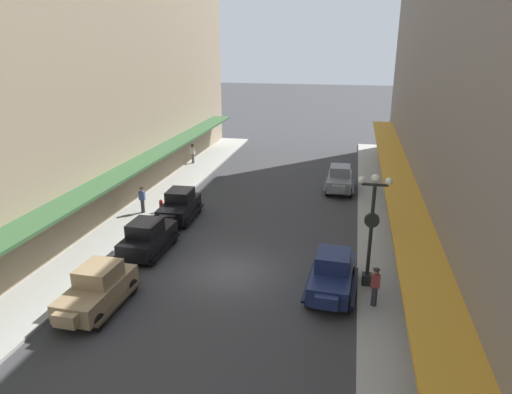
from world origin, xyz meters
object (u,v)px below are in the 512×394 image
Objects in this scene: parked_car_2 at (148,236)px; fire_hydrant at (161,205)px; parked_car_3 at (179,205)px; pedestrian_1 at (375,287)px; parked_car_0 at (332,273)px; pedestrian_0 at (193,154)px; parked_car_1 at (97,288)px; pedestrian_2 at (142,200)px; lamp_post_with_clock at (371,226)px; parked_car_4 at (340,178)px.

fire_hydrant is at bearing 106.55° from parked_car_2.
parked_car_2 and parked_car_3 have the same top height.
parked_car_2 is 11.77m from pedestrian_1.
parked_car_0 reaches higher than pedestrian_0.
parked_car_1 is at bearing -160.99° from parked_car_0.
pedestrian_1 is 1.00× the size of pedestrian_2.
parked_car_3 is 13.94m from pedestrian_1.
pedestrian_2 is (-2.91, 10.41, 0.07)m from parked_car_1.
pedestrian_0 is at bearing 102.01° from parked_car_2.
lamp_post_with_clock is (1.53, 0.82, 2.04)m from parked_car_0.
lamp_post_with_clock is at bearing 98.58° from pedestrian_1.
pedestrian_1 is at bearing -14.74° from parked_car_2.
parked_car_0 is 2.68m from lamp_post_with_clock.
pedestrian_2 is at bearing 155.31° from lamp_post_with_clock.
parked_car_2 is at bearing -77.99° from pedestrian_0.
parked_car_0 is 9.82m from parked_car_2.
parked_car_0 is at bearing -151.70° from lamp_post_with_clock.
lamp_post_with_clock is 6.29× the size of fire_hydrant.
fire_hydrant is (-1.63, 5.48, -0.38)m from parked_car_2.
parked_car_3 is at bearing -140.44° from parked_car_4.
fire_hydrant is 15.53m from pedestrian_1.
fire_hydrant is 0.49× the size of pedestrian_2.
parked_car_1 is 1.00× the size of parked_car_2.
parked_car_0 and parked_car_2 have the same top height.
parked_car_4 is at bearing 33.34° from fire_hydrant.
parked_car_2 reaches higher than pedestrian_0.
lamp_post_with_clock is 3.09× the size of pedestrian_0.
pedestrian_2 is at bearing 149.74° from parked_car_0.
parked_car_4 is (9.15, 18.02, 0.00)m from parked_car_1.
lamp_post_with_clock reaches higher than parked_car_4.
parked_car_0 is 2.59× the size of pedestrian_0.
fire_hydrant is (-10.98, -7.22, -0.38)m from parked_car_4.
parked_car_1 is 0.99× the size of parked_car_3.
fire_hydrant is (-12.75, 6.75, -2.42)m from lamp_post_with_clock.
lamp_post_with_clock is (11.25, -6.13, 2.04)m from parked_car_3.
parked_car_4 is 14.26m from pedestrian_2.
parked_car_4 is 2.56× the size of pedestrian_2.
fire_hydrant is at bearing 152.12° from lamp_post_with_clock.
parked_car_3 is 0.84× the size of lamp_post_with_clock.
parked_car_0 is 1.01× the size of parked_car_4.
pedestrian_1 is at bearing -82.62° from parked_car_4.
fire_hydrant is (-11.22, 7.57, -0.38)m from parked_car_0.
lamp_post_with_clock is (1.77, -13.97, 2.04)m from parked_car_4.
pedestrian_1 and pedestrian_2 have the same top height.
parked_car_4 is (9.35, 12.70, 0.00)m from parked_car_2.
parked_car_3 is at bearing 91.54° from parked_car_2.
pedestrian_2 reaches higher than fire_hydrant.
pedestrian_1 is at bearing -81.42° from lamp_post_with_clock.
parked_car_3 and parked_car_4 have the same top height.
pedestrian_0 is at bearing 99.90° from fire_hydrant.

